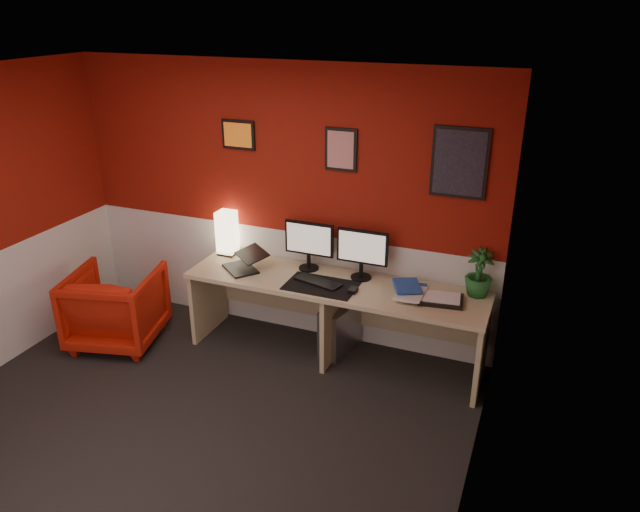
{
  "coord_description": "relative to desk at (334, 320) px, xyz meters",
  "views": [
    {
      "loc": [
        2.25,
        -2.93,
        2.95
      ],
      "look_at": [
        0.6,
        1.21,
        1.05
      ],
      "focal_mm": 33.83,
      "sensor_mm": 36.0,
      "label": 1
    }
  ],
  "objects": [
    {
      "name": "art_right",
      "position": [
        0.91,
        0.33,
        1.42
      ],
      "size": [
        0.44,
        0.02,
        0.56
      ],
      "primitive_type": "cube",
      "color": "black",
      "rests_on": "wall_back"
    },
    {
      "name": "potted_plant",
      "position": [
        1.16,
        0.21,
        0.56
      ],
      "size": [
        0.26,
        0.26,
        0.39
      ],
      "primitive_type": "imported",
      "rotation": [
        0.0,
        0.0,
        0.23
      ],
      "color": "#19591E",
      "rests_on": "desk"
    },
    {
      "name": "mouse",
      "position": [
        0.2,
        -0.11,
        0.39
      ],
      "size": [
        0.06,
        0.1,
        0.03
      ],
      "primitive_type": "cube",
      "rotation": [
        0.0,
        0.0,
        -0.03
      ],
      "color": "black",
      "rests_on": "desk_mat"
    },
    {
      "name": "monitor_left",
      "position": [
        -0.32,
        0.19,
        0.66
      ],
      "size": [
        0.45,
        0.06,
        0.58
      ],
      "primitive_type": "cube",
      "color": "black",
      "rests_on": "desk"
    },
    {
      "name": "wainscot_right",
      "position": [
        1.34,
        -1.41,
        0.14
      ],
      "size": [
        0.01,
        3.5,
        1.0
      ],
      "primitive_type": "cube",
      "color": "silver",
      "rests_on": "ground"
    },
    {
      "name": "desk",
      "position": [
        0.0,
        0.0,
        0.0
      ],
      "size": [
        2.6,
        0.65,
        0.73
      ],
      "primitive_type": "cube",
      "color": "tan",
      "rests_on": "ground"
    },
    {
      "name": "armchair",
      "position": [
        -1.96,
        -0.48,
        -0.01
      ],
      "size": [
        0.92,
        0.94,
        0.71
      ],
      "primitive_type": "imported",
      "rotation": [
        0.0,
        0.0,
        3.39
      ],
      "color": "red",
      "rests_on": "ground"
    },
    {
      "name": "book_bottom",
      "position": [
        0.56,
        0.03,
        0.38
      ],
      "size": [
        0.28,
        0.34,
        0.03
      ],
      "primitive_type": "imported",
      "rotation": [
        0.0,
        0.0,
        0.23
      ],
      "color": "#22499D",
      "rests_on": "desk"
    },
    {
      "name": "wall_right",
      "position": [
        1.35,
        -1.41,
        0.89
      ],
      "size": [
        0.01,
        3.5,
        2.5
      ],
      "primitive_type": "cube",
      "color": "maroon",
      "rests_on": "ground"
    },
    {
      "name": "book_top",
      "position": [
        0.52,
        -0.01,
        0.43
      ],
      "size": [
        0.31,
        0.34,
        0.03
      ],
      "primitive_type": "imported",
      "rotation": [
        0.0,
        0.0,
        0.42
      ],
      "color": "#22499D",
      "rests_on": "book_middle"
    },
    {
      "name": "ceiling",
      "position": [
        -0.65,
        -1.41,
        2.13
      ],
      "size": [
        4.0,
        3.5,
        0.01
      ],
      "primitive_type": "cube",
      "color": "white",
      "rests_on": "ground"
    },
    {
      "name": "laptop",
      "position": [
        -0.87,
        -0.06,
        0.47
      ],
      "size": [
        0.4,
        0.39,
        0.22
      ],
      "primitive_type": "cube",
      "rotation": [
        0.0,
        0.0,
        -0.68
      ],
      "color": "black",
      "rests_on": "desk"
    },
    {
      "name": "ground",
      "position": [
        -0.65,
        -1.41,
        -0.36
      ],
      "size": [
        4.0,
        3.5,
        0.01
      ],
      "primitive_type": "cube",
      "color": "black",
      "rests_on": "ground"
    },
    {
      "name": "art_center",
      "position": [
        -0.08,
        0.33,
        1.44
      ],
      "size": [
        0.28,
        0.02,
        0.36
      ],
      "primitive_type": "cube",
      "color": "red",
      "rests_on": "wall_back"
    },
    {
      "name": "art_left",
      "position": [
        -1.04,
        0.33,
        1.49
      ],
      "size": [
        0.32,
        0.02,
        0.26
      ],
      "primitive_type": "cube",
      "color": "orange",
      "rests_on": "wall_back"
    },
    {
      "name": "desk_mat",
      "position": [
        -0.08,
        -0.1,
        0.37
      ],
      "size": [
        0.6,
        0.38,
        0.01
      ],
      "primitive_type": "cube",
      "color": "black",
      "rests_on": "desk"
    },
    {
      "name": "pc_tower",
      "position": [
        0.02,
        0.12,
        -0.14
      ],
      "size": [
        0.29,
        0.48,
        0.45
      ],
      "primitive_type": "cube",
      "rotation": [
        0.0,
        0.0,
        -0.21
      ],
      "color": "#99999E",
      "rests_on": "ground"
    },
    {
      "name": "book_middle",
      "position": [
        0.56,
        -0.04,
        0.4
      ],
      "size": [
        0.22,
        0.3,
        0.02
      ],
      "primitive_type": "imported",
      "rotation": [
        0.0,
        0.0,
        -0.02
      ],
      "color": "silver",
      "rests_on": "book_bottom"
    },
    {
      "name": "zen_tray",
      "position": [
        0.91,
        -0.0,
        0.38
      ],
      "size": [
        0.38,
        0.29,
        0.03
      ],
      "primitive_type": "cube",
      "rotation": [
        0.0,
        0.0,
        0.13
      ],
      "color": "black",
      "rests_on": "desk"
    },
    {
      "name": "keyboard",
      "position": [
        -0.13,
        -0.06,
        0.38
      ],
      "size": [
        0.44,
        0.24,
        0.02
      ],
      "primitive_type": "cube",
      "rotation": [
        0.0,
        0.0,
        -0.25
      ],
      "color": "black",
      "rests_on": "desk_mat"
    },
    {
      "name": "wall_back",
      "position": [
        -0.65,
        0.34,
        0.89
      ],
      "size": [
        4.0,
        0.01,
        2.5
      ],
      "primitive_type": "cube",
      "color": "maroon",
      "rests_on": "ground"
    },
    {
      "name": "wainscot_back",
      "position": [
        -0.65,
        0.34,
        0.14
      ],
      "size": [
        4.0,
        0.01,
        1.0
      ],
      "primitive_type": "cube",
      "color": "silver",
      "rests_on": "ground"
    },
    {
      "name": "shoji_lamp",
      "position": [
        -1.16,
        0.23,
        0.56
      ],
      "size": [
        0.16,
        0.16,
        0.4
      ],
      "primitive_type": "cube",
      "color": "#FFE5B2",
      "rests_on": "desk"
    },
    {
      "name": "monitor_right",
      "position": [
        0.18,
        0.18,
        0.66
      ],
      "size": [
        0.45,
        0.06,
        0.58
      ],
      "primitive_type": "cube",
      "color": "black",
      "rests_on": "desk"
    }
  ]
}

